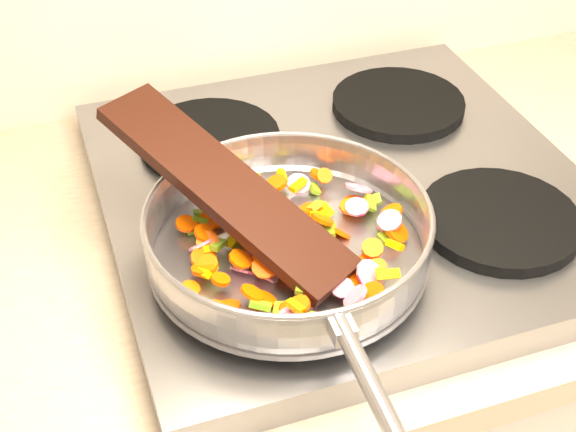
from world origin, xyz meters
name	(u,v)px	position (x,y,z in m)	size (l,w,h in m)	color
cooktop	(344,194)	(-0.70, 1.67, 0.92)	(0.60, 0.60, 0.04)	#939399
grate_fl	(275,273)	(-0.84, 1.52, 0.95)	(0.19, 0.19, 0.02)	black
grate_fr	(500,220)	(-0.56, 1.52, 0.95)	(0.19, 0.19, 0.02)	black
grate_bl	(210,139)	(-0.84, 1.81, 0.95)	(0.19, 0.19, 0.02)	black
grate_br	(398,104)	(-0.56, 1.81, 0.95)	(0.19, 0.19, 0.02)	black
saute_pan	(289,232)	(-0.82, 1.54, 0.99)	(0.36, 0.52, 0.06)	#9E9EA5
vegetable_heap	(291,242)	(-0.82, 1.54, 0.98)	(0.27, 0.28, 0.05)	#71A21A
wooden_spatula	(225,187)	(-0.87, 1.59, 1.03)	(0.33, 0.08, 0.02)	black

